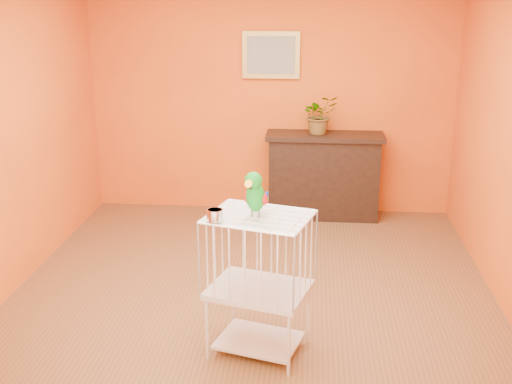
# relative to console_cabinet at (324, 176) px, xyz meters

# --- Properties ---
(ground) EXTENTS (4.50, 4.50, 0.00)m
(ground) POSITION_rel_console_cabinet_xyz_m (-0.60, -2.03, -0.47)
(ground) COLOR brown
(ground) RESTS_ON ground
(room_shell) EXTENTS (4.50, 4.50, 4.50)m
(room_shell) POSITION_rel_console_cabinet_xyz_m (-0.60, -2.03, 1.11)
(room_shell) COLOR orange
(room_shell) RESTS_ON ground
(console_cabinet) EXTENTS (1.26, 0.45, 0.94)m
(console_cabinet) POSITION_rel_console_cabinet_xyz_m (0.00, 0.00, 0.00)
(console_cabinet) COLOR black
(console_cabinet) RESTS_ON ground
(potted_plant) EXTENTS (0.51, 0.53, 0.32)m
(potted_plant) POSITION_rel_console_cabinet_xyz_m (-0.06, -0.00, 0.63)
(potted_plant) COLOR #26722D
(potted_plant) RESTS_ON console_cabinet
(framed_picture) EXTENTS (0.62, 0.04, 0.50)m
(framed_picture) POSITION_rel_console_cabinet_xyz_m (-0.60, 0.19, 1.28)
(framed_picture) COLOR #B49440
(framed_picture) RESTS_ON room_shell
(birdcage) EXTENTS (0.76, 0.66, 1.01)m
(birdcage) POSITION_rel_console_cabinet_xyz_m (-0.47, -2.85, 0.05)
(birdcage) COLOR beige
(birdcage) RESTS_ON ground
(feed_cup) EXTENTS (0.11, 0.11, 0.08)m
(feed_cup) POSITION_rel_console_cabinet_xyz_m (-0.75, -2.98, 0.58)
(feed_cup) COLOR silver
(feed_cup) RESTS_ON birdcage
(parrot) EXTENTS (0.17, 0.29, 0.32)m
(parrot) POSITION_rel_console_cabinet_xyz_m (-0.49, -2.88, 0.70)
(parrot) COLOR #59544C
(parrot) RESTS_ON birdcage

